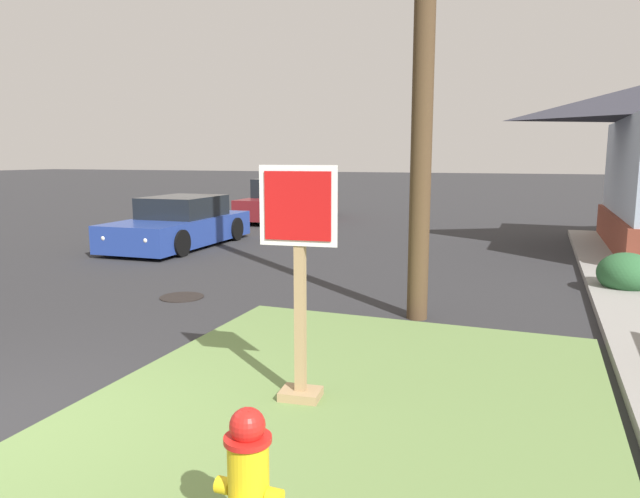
{
  "coord_description": "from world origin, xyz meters",
  "views": [
    {
      "loc": [
        4.07,
        -3.06,
        2.24
      ],
      "look_at": [
        1.53,
        3.65,
        1.1
      ],
      "focal_mm": 32.5,
      "sensor_mm": 36.0,
      "label": 1
    }
  ],
  "objects_px": {
    "pickup_truck_maroon": "(289,203)",
    "fire_hydrant": "(248,492)",
    "manhole_cover": "(182,297)",
    "parked_sedan_blue": "(180,225)",
    "stop_sign": "(300,291)"
  },
  "relations": [
    {
      "from": "fire_hydrant",
      "to": "stop_sign",
      "type": "height_order",
      "value": "stop_sign"
    },
    {
      "from": "fire_hydrant",
      "to": "manhole_cover",
      "type": "distance_m",
      "value": 6.56
    },
    {
      "from": "pickup_truck_maroon",
      "to": "fire_hydrant",
      "type": "bearing_deg",
      "value": -66.9
    },
    {
      "from": "manhole_cover",
      "to": "pickup_truck_maroon",
      "type": "distance_m",
      "value": 11.76
    },
    {
      "from": "manhole_cover",
      "to": "pickup_truck_maroon",
      "type": "bearing_deg",
      "value": 105.3
    },
    {
      "from": "manhole_cover",
      "to": "pickup_truck_maroon",
      "type": "xyz_separation_m",
      "value": [
        -3.1,
        11.33,
        0.61
      ]
    },
    {
      "from": "manhole_cover",
      "to": "parked_sedan_blue",
      "type": "bearing_deg",
      "value": 124.22
    },
    {
      "from": "fire_hydrant",
      "to": "manhole_cover",
      "type": "relative_size",
      "value": 1.26
    },
    {
      "from": "fire_hydrant",
      "to": "parked_sedan_blue",
      "type": "distance_m",
      "value": 12.18
    },
    {
      "from": "stop_sign",
      "to": "parked_sedan_blue",
      "type": "distance_m",
      "value": 10.2
    },
    {
      "from": "manhole_cover",
      "to": "fire_hydrant",
      "type": "bearing_deg",
      "value": -52.8
    },
    {
      "from": "stop_sign",
      "to": "pickup_truck_maroon",
      "type": "xyz_separation_m",
      "value": [
        -6.48,
        14.47,
        -0.46
      ]
    },
    {
      "from": "fire_hydrant",
      "to": "manhole_cover",
      "type": "height_order",
      "value": "fire_hydrant"
    },
    {
      "from": "manhole_cover",
      "to": "parked_sedan_blue",
      "type": "height_order",
      "value": "parked_sedan_blue"
    },
    {
      "from": "manhole_cover",
      "to": "pickup_truck_maroon",
      "type": "relative_size",
      "value": 0.14
    }
  ]
}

